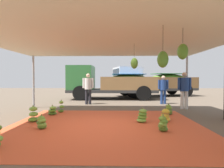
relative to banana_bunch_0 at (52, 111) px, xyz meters
name	(u,v)px	position (x,y,z in m)	size (l,w,h in m)	color
ground_plane	(109,109)	(2.21, 1.47, -0.17)	(40.00, 40.00, 0.00)	brown
tarp_orange	(105,125)	(2.21, -1.53, -0.17)	(5.95, 5.11, 0.01)	#D1512D
tent_canopy	(106,41)	(2.24, -1.63, 2.42)	(8.00, 7.00, 2.67)	#9EA0A5
banana_bunch_0	(52,111)	(0.00, 0.00, 0.00)	(0.44, 0.44, 0.41)	#477523
banana_bunch_3	(165,116)	(4.20, -1.02, 0.04)	(0.43, 0.44, 0.46)	gold
banana_bunch_4	(61,107)	(0.18, 0.56, 0.06)	(0.33, 0.33, 0.55)	#477523
banana_bunch_5	(163,124)	(3.83, -2.14, 0.03)	(0.34, 0.35, 0.47)	#477523
banana_bunch_6	(42,123)	(0.40, -1.97, 0.01)	(0.35, 0.33, 0.42)	#477523
banana_bunch_7	(142,116)	(3.42, -1.10, 0.04)	(0.47, 0.46, 0.48)	#75A83D
banana_bunch_8	(169,110)	(4.68, 0.19, 0.03)	(0.38, 0.40, 0.46)	#477523
banana_bunch_9	(33,115)	(-0.24, -1.13, 0.07)	(0.44, 0.44, 0.55)	#518428
cargo_truck_main	(109,82)	(2.01, 5.93, 1.03)	(6.32, 2.38, 2.40)	#2D2D2D
cargo_truck_far	(152,82)	(5.62, 8.04, 1.06)	(7.19, 4.01, 2.40)	#2D2D2D
worker_0	(88,86)	(0.94, 3.11, 0.86)	(0.65, 0.39, 1.76)	#26262D
worker_1	(163,88)	(5.28, 3.32, 0.79)	(0.60, 0.37, 1.64)	navy
worker_2	(184,88)	(5.85, 1.63, 0.87)	(0.65, 0.40, 1.78)	silver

